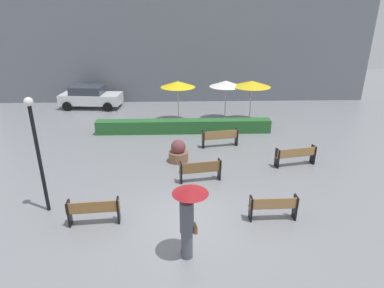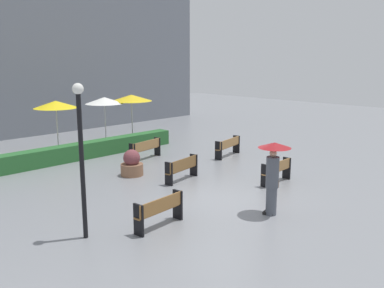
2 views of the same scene
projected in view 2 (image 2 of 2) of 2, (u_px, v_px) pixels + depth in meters
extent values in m
plane|color=gray|center=(223.00, 200.00, 13.81)|extent=(60.00, 60.00, 0.00)
cube|color=#9E7242|center=(227.00, 147.00, 19.89)|extent=(1.90, 0.61, 0.04)
cube|color=#9E7242|center=(230.00, 143.00, 19.77)|extent=(1.86, 0.41, 0.38)
cube|color=black|center=(218.00, 151.00, 19.16)|extent=(0.13, 0.35, 0.86)
cube|color=black|center=(236.00, 144.00, 20.61)|extent=(0.13, 0.35, 0.86)
cube|color=#9E7242|center=(145.00, 149.00, 19.33)|extent=(1.89, 0.56, 0.04)
cube|color=#9E7242|center=(147.00, 145.00, 19.21)|extent=(1.86, 0.36, 0.41)
cube|color=black|center=(132.00, 153.00, 18.61)|extent=(0.12, 0.34, 0.87)
cube|color=black|center=(157.00, 146.00, 20.03)|extent=(0.12, 0.34, 0.87)
cube|color=olive|center=(159.00, 211.00, 11.56)|extent=(1.67, 0.38, 0.04)
cube|color=olive|center=(162.00, 205.00, 11.43)|extent=(1.66, 0.18, 0.38)
cube|color=black|center=(139.00, 220.00, 10.98)|extent=(0.09, 0.34, 0.87)
cube|color=black|center=(178.00, 205.00, 12.14)|extent=(0.09, 0.34, 0.87)
cube|color=brown|center=(181.00, 169.00, 15.98)|extent=(1.72, 0.51, 0.04)
cube|color=brown|center=(184.00, 164.00, 15.86)|extent=(1.69, 0.32, 0.42)
cube|color=black|center=(169.00, 174.00, 15.33)|extent=(0.11, 0.34, 0.87)
cube|color=black|center=(194.00, 165.00, 16.60)|extent=(0.11, 0.34, 0.87)
cube|color=#9E7242|center=(276.00, 171.00, 15.65)|extent=(1.60, 0.26, 0.04)
cube|color=#9E7242|center=(279.00, 166.00, 15.52)|extent=(1.59, 0.07, 0.37)
cube|color=black|center=(265.00, 176.00, 15.12)|extent=(0.07, 0.33, 0.85)
cube|color=black|center=(287.00, 168.00, 16.17)|extent=(0.07, 0.33, 0.85)
cylinder|color=#4C515B|center=(271.00, 201.00, 12.47)|extent=(0.32, 0.32, 0.85)
cube|color=black|center=(269.00, 213.00, 12.58)|extent=(0.33, 0.37, 0.08)
cylinder|color=#4C515B|center=(272.00, 172.00, 12.30)|extent=(0.38, 0.38, 0.92)
sphere|color=tan|center=(273.00, 153.00, 12.18)|extent=(0.21, 0.21, 0.21)
cube|color=brown|center=(274.00, 184.00, 12.57)|extent=(0.16, 0.30, 0.22)
cylinder|color=black|center=(274.00, 160.00, 12.31)|extent=(0.02, 0.02, 0.90)
cone|color=maroon|center=(275.00, 145.00, 12.22)|extent=(0.97, 0.97, 0.16)
cylinder|color=brown|center=(132.00, 170.00, 16.70)|extent=(0.89, 0.89, 0.46)
sphere|color=brown|center=(132.00, 158.00, 16.60)|extent=(0.67, 0.67, 0.67)
cylinder|color=black|center=(82.00, 168.00, 10.59)|extent=(0.12, 0.12, 3.73)
sphere|color=white|center=(78.00, 89.00, 10.18)|extent=(0.28, 0.28, 0.28)
cylinder|color=silver|center=(57.00, 129.00, 20.49)|extent=(0.06, 0.06, 2.38)
cone|color=yellow|center=(56.00, 104.00, 20.25)|extent=(2.09, 2.09, 0.35)
cylinder|color=silver|center=(105.00, 122.00, 22.71)|extent=(0.06, 0.06, 2.34)
cone|color=white|center=(104.00, 100.00, 22.47)|extent=(2.03, 2.03, 0.35)
cylinder|color=silver|center=(132.00, 119.00, 23.48)|extent=(0.06, 0.06, 2.40)
cone|color=yellow|center=(131.00, 98.00, 23.23)|extent=(2.27, 2.27, 0.35)
cube|color=#28602D|center=(85.00, 150.00, 19.53)|extent=(9.83, 0.70, 0.74)
cube|color=slate|center=(9.00, 57.00, 23.86)|extent=(28.00, 1.20, 9.18)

